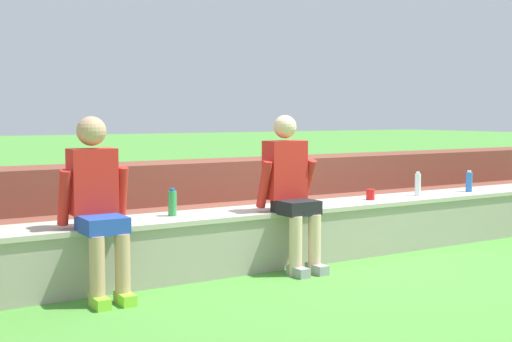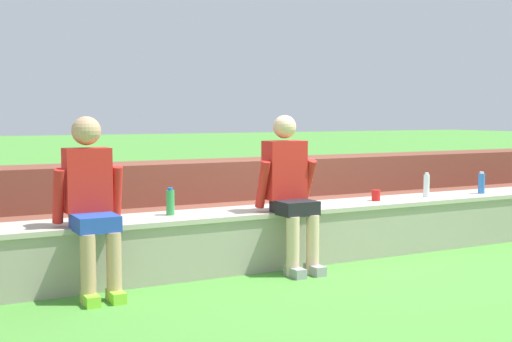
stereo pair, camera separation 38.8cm
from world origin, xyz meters
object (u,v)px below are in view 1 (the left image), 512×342
at_px(person_center, 291,188).
at_px(water_bottle_near_left, 469,182).
at_px(plastic_cup_middle, 370,194).
at_px(person_left_of_center, 98,201).
at_px(water_bottle_near_right, 418,184).
at_px(water_bottle_mid_left, 172,203).

distance_m(person_center, water_bottle_near_left, 2.54).
relative_size(person_center, plastic_cup_middle, 12.62).
xyz_separation_m(person_left_of_center, water_bottle_near_right, (3.52, 0.26, -0.09)).
height_order(person_left_of_center, water_bottle_mid_left, person_left_of_center).
bearing_deg(plastic_cup_middle, person_left_of_center, -174.78).
bearing_deg(water_bottle_near_right, plastic_cup_middle, 179.89).
bearing_deg(plastic_cup_middle, person_center, -167.13).
distance_m(person_left_of_center, person_center, 1.73).
distance_m(person_left_of_center, plastic_cup_middle, 2.89).
relative_size(water_bottle_near_left, plastic_cup_middle, 2.19).
xyz_separation_m(water_bottle_near_left, water_bottle_mid_left, (-3.51, 0.09, -0.00)).
bearing_deg(person_center, water_bottle_mid_left, 162.11).
distance_m(person_left_of_center, water_bottle_near_left, 4.27).
bearing_deg(person_center, water_bottle_near_left, 5.19).
relative_size(person_center, water_bottle_near_right, 5.33).
bearing_deg(water_bottle_mid_left, person_left_of_center, -156.92).
distance_m(water_bottle_near_left, water_bottle_mid_left, 3.51).
distance_m(person_left_of_center, water_bottle_near_right, 3.53).
height_order(water_bottle_near_right, plastic_cup_middle, water_bottle_near_right).
distance_m(water_bottle_near_right, plastic_cup_middle, 0.65).
xyz_separation_m(person_center, water_bottle_near_right, (1.79, 0.26, -0.09)).
distance_m(water_bottle_near_right, water_bottle_mid_left, 2.77).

